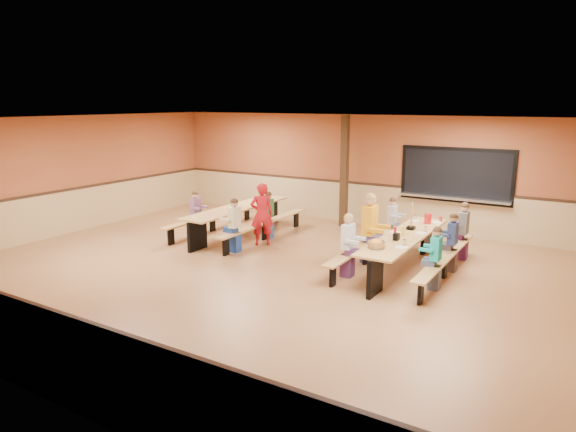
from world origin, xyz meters
The scene contains 23 objects.
ground centered at (0.00, 0.00, 0.00)m, with size 12.00×12.00×0.00m, color brown.
room_envelope centered at (0.00, 0.00, 0.69)m, with size 12.04×10.04×3.02m.
kitchen_pass_through centered at (2.60, 4.96, 1.49)m, with size 2.78×0.28×1.38m.
structural_post centered at (-0.20, 4.40, 1.50)m, with size 0.18×0.18×3.00m, color #301F10.
cafeteria_table_main centered at (2.46, 1.59, 0.53)m, with size 1.91×3.70×0.74m.
cafeteria_table_second centered at (-2.09, 2.11, 0.53)m, with size 1.91×3.70×0.74m.
seated_child_white_left centered at (1.64, 0.68, 0.62)m, with size 0.39×0.32×1.24m, color silver, non-canonical shape.
seated_adult_yellow centered at (1.64, 1.76, 0.73)m, with size 0.49×0.40×1.46m, color orange, non-canonical shape.
seated_child_grey_left centered at (1.64, 3.14, 0.58)m, with size 0.35×0.28×1.16m, color #B1B1B1, non-canonical shape.
seated_child_teal_right centered at (3.29, 0.85, 0.58)m, with size 0.35×0.28×1.16m, color teal, non-canonical shape.
seated_child_navy_right centered at (3.29, 2.05, 0.59)m, with size 0.36×0.29×1.18m, color navy, non-canonical shape.
seated_child_char_right centered at (3.29, 2.99, 0.62)m, with size 0.38×0.31×1.24m, color #565C62, non-canonical shape.
seated_child_purple_sec centered at (-2.91, 1.48, 0.57)m, with size 0.34×0.28×1.15m, color #784D6F, non-canonical shape.
seated_child_green_sec centered at (-1.26, 2.30, 0.58)m, with size 0.35×0.28×1.16m, color #2B6F39, non-canonical shape.
seated_child_tan_sec centered at (-1.26, 0.90, 0.61)m, with size 0.37×0.30×1.21m, color beige, non-canonical shape.
standing_woman centered at (-1.06, 1.70, 0.75)m, with size 0.54×0.36×1.49m, color #B5141C.
punch_pitcher centered at (2.56, 2.81, 0.85)m, with size 0.16×0.16×0.22m, color red.
chip_bowl centered at (2.31, 0.44, 0.81)m, with size 0.32×0.32×0.15m, color orange, non-canonical shape.
napkin_dispenser centered at (2.44, 1.15, 0.80)m, with size 0.10×0.14×0.13m, color black.
condiment_mustard centered at (2.43, 1.55, 0.82)m, with size 0.06×0.06×0.17m, color yellow.
condiment_ketchup centered at (2.30, 1.46, 0.82)m, with size 0.06×0.06×0.17m, color #B2140F.
table_paddle centered at (2.41, 2.12, 0.88)m, with size 0.16×0.16×0.56m.
place_settings centered at (2.46, 1.59, 0.80)m, with size 0.65×3.30×0.11m, color beige, non-canonical shape.
Camera 1 is at (5.58, -8.10, 3.36)m, focal length 32.00 mm.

